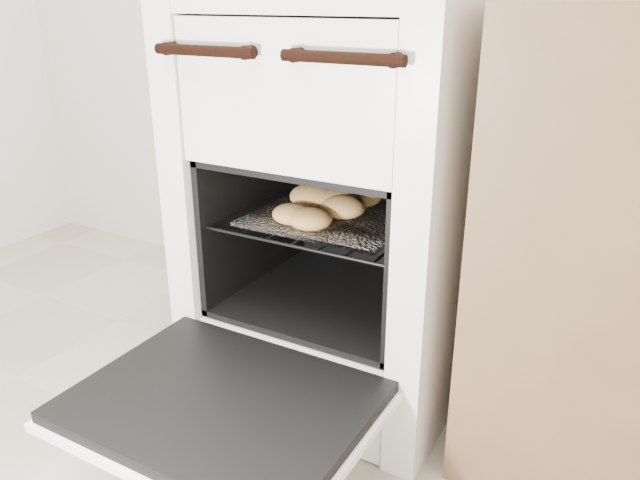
# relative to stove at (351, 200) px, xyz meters

# --- Properties ---
(stove) EXTENTS (0.61, 0.68, 0.93)m
(stove) POSITION_rel_stove_xyz_m (0.00, 0.00, 0.00)
(stove) COLOR white
(stove) RESTS_ON ground
(oven_door) EXTENTS (0.55, 0.43, 0.04)m
(oven_door) POSITION_rel_stove_xyz_m (0.00, -0.51, -0.25)
(oven_door) COLOR black
(oven_door) RESTS_ON stove
(oven_rack) EXTENTS (0.44, 0.43, 0.01)m
(oven_rack) POSITION_rel_stove_xyz_m (0.00, -0.07, -0.02)
(oven_rack) COLOR black
(oven_rack) RESTS_ON stove
(foil_sheet) EXTENTS (0.35, 0.30, 0.01)m
(foil_sheet) POSITION_rel_stove_xyz_m (0.00, -0.09, -0.02)
(foil_sheet) COLOR silver
(foil_sheet) RESTS_ON oven_rack
(baked_rolls) EXTENTS (0.23, 0.32, 0.06)m
(baked_rolls) POSITION_rel_stove_xyz_m (-0.02, -0.08, 0.01)
(baked_rolls) COLOR tan
(baked_rolls) RESTS_ON foil_sheet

